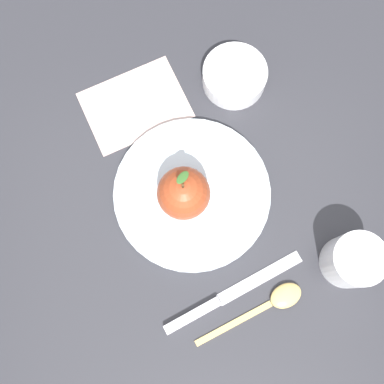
% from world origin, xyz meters
% --- Properties ---
extents(ground_plane, '(2.40, 2.40, 0.00)m').
position_xyz_m(ground_plane, '(0.00, 0.00, 0.00)').
color(ground_plane, '#2D2D33').
extents(dinner_plate, '(0.24, 0.24, 0.02)m').
position_xyz_m(dinner_plate, '(0.01, 0.01, 0.01)').
color(dinner_plate, silver).
rests_on(dinner_plate, ground_plane).
extents(apple, '(0.08, 0.08, 0.09)m').
position_xyz_m(apple, '(0.00, 0.02, 0.05)').
color(apple, '#9E3D1E').
rests_on(apple, dinner_plate).
extents(side_bowl, '(0.10, 0.10, 0.03)m').
position_xyz_m(side_bowl, '(0.20, -0.07, 0.02)').
color(side_bowl, white).
rests_on(side_bowl, ground_plane).
extents(cup, '(0.08, 0.08, 0.07)m').
position_xyz_m(cup, '(-0.10, -0.22, 0.04)').
color(cup, white).
rests_on(cup, ground_plane).
extents(knife, '(0.11, 0.21, 0.01)m').
position_xyz_m(knife, '(-0.15, -0.03, 0.00)').
color(knife, silver).
rests_on(knife, ground_plane).
extents(spoon, '(0.09, 0.17, 0.01)m').
position_xyz_m(spoon, '(-0.16, -0.11, 0.01)').
color(spoon, '#D8B766').
rests_on(spoon, ground_plane).
extents(linen_napkin, '(0.17, 0.19, 0.00)m').
position_xyz_m(linen_napkin, '(0.16, 0.09, 0.00)').
color(linen_napkin, beige).
rests_on(linen_napkin, ground_plane).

